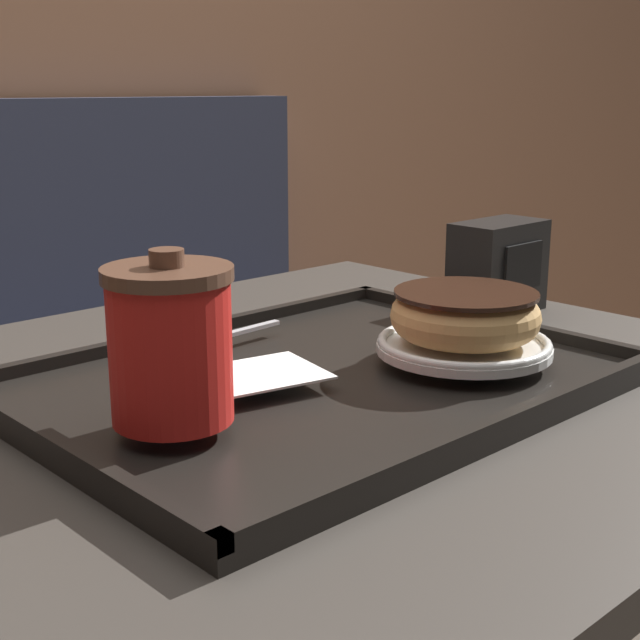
{
  "coord_description": "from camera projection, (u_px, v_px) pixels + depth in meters",
  "views": [
    {
      "loc": [
        -0.54,
        -0.57,
        1.02
      ],
      "look_at": [
        -0.03,
        -0.03,
        0.82
      ],
      "focal_mm": 50.0,
      "sensor_mm": 36.0,
      "label": 1
    }
  ],
  "objects": [
    {
      "name": "booth_bench",
      "position": [
        78.0,
        472.0,
        1.68
      ],
      "size": [
        1.25,
        0.44,
        1.0
      ],
      "color": "#33384C",
      "rests_on": "ground_plane"
    },
    {
      "name": "cafe_table",
      "position": [
        320.0,
        558.0,
        0.88
      ],
      "size": [
        0.83,
        0.76,
        0.76
      ],
      "color": "#38332D",
      "rests_on": "ground_plane"
    },
    {
      "name": "serving_tray",
      "position": [
        320.0,
        382.0,
        0.79
      ],
      "size": [
        0.52,
        0.38,
        0.02
      ],
      "color": "black",
      "rests_on": "cafe_table"
    },
    {
      "name": "napkin_paper",
      "position": [
        261.0,
        373.0,
        0.76
      ],
      "size": [
        0.12,
        0.1,
        0.0
      ],
      "rotation": [
        0.0,
        0.0,
        -0.21
      ],
      "color": "white",
      "rests_on": "serving_tray"
    },
    {
      "name": "coffee_cup_front",
      "position": [
        170.0,
        343.0,
        0.64
      ],
      "size": [
        0.09,
        0.09,
        0.13
      ],
      "color": "red",
      "rests_on": "serving_tray"
    },
    {
      "name": "plate_with_chocolate_donut",
      "position": [
        464.0,
        345.0,
        0.82
      ],
      "size": [
        0.16,
        0.16,
        0.01
      ],
      "color": "white",
      "rests_on": "serving_tray"
    },
    {
      "name": "donut_chocolate_glazed",
      "position": [
        465.0,
        314.0,
        0.81
      ],
      "size": [
        0.14,
        0.14,
        0.04
      ],
      "color": "tan",
      "rests_on": "plate_with_chocolate_donut"
    },
    {
      "name": "spoon",
      "position": [
        189.0,
        342.0,
        0.84
      ],
      "size": [
        0.16,
        0.02,
        0.01
      ],
      "rotation": [
        0.0,
        0.0,
        3.2
      ],
      "color": "silver",
      "rests_on": "serving_tray"
    },
    {
      "name": "napkin_dispenser",
      "position": [
        498.0,
        267.0,
        1.05
      ],
      "size": [
        0.12,
        0.07,
        0.11
      ],
      "color": "black",
      "rests_on": "cafe_table"
    }
  ]
}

